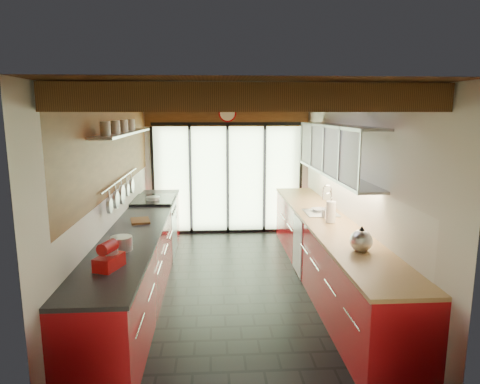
{
  "coord_description": "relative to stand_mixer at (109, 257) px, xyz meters",
  "views": [
    {
      "loc": [
        -0.29,
        -5.57,
        2.37
      ],
      "look_at": [
        0.09,
        0.4,
        1.25
      ],
      "focal_mm": 32.0,
      "sensor_mm": 36.0,
      "label": 1
    }
  ],
  "objects": [
    {
      "name": "ground",
      "position": [
        1.27,
        1.67,
        -1.03
      ],
      "size": [
        5.5,
        5.5,
        0.0
      ],
      "primitive_type": "plane",
      "color": "black",
      "rests_on": "ground"
    },
    {
      "name": "room_shell",
      "position": [
        1.27,
        1.67,
        0.63
      ],
      "size": [
        5.5,
        5.5,
        5.5
      ],
      "color": "silver",
      "rests_on": "ground"
    },
    {
      "name": "ceiling_beams",
      "position": [
        1.27,
        2.05,
        1.43
      ],
      "size": [
        3.14,
        5.06,
        4.9
      ],
      "color": "#593316",
      "rests_on": "ground"
    },
    {
      "name": "glass_door",
      "position": [
        1.27,
        4.36,
        0.63
      ],
      "size": [
        2.95,
        0.1,
        2.9
      ],
      "color": "#C6EAAD",
      "rests_on": "ground"
    },
    {
      "name": "left_counter",
      "position": [
        -0.0,
        1.67,
        -0.57
      ],
      "size": [
        0.68,
        5.0,
        0.92
      ],
      "color": "red",
      "rests_on": "ground"
    },
    {
      "name": "range_stove",
      "position": [
        -0.0,
        3.12,
        -0.56
      ],
      "size": [
        0.66,
        0.9,
        0.97
      ],
      "color": "silver",
      "rests_on": "ground"
    },
    {
      "name": "right_counter",
      "position": [
        2.54,
        1.67,
        -0.57
      ],
      "size": [
        0.68,
        5.0,
        0.92
      ],
      "color": "red",
      "rests_on": "ground"
    },
    {
      "name": "sink_assembly",
      "position": [
        2.56,
        2.07,
        -0.07
      ],
      "size": [
        0.45,
        0.52,
        0.43
      ],
      "color": "silver",
      "rests_on": "right_counter"
    },
    {
      "name": "upper_cabinets_right",
      "position": [
        2.7,
        1.97,
        0.82
      ],
      "size": [
        0.34,
        3.0,
        3.0
      ],
      "color": "silver",
      "rests_on": "ground"
    },
    {
      "name": "left_wall_fixtures",
      "position": [
        -0.2,
        1.85,
        0.82
      ],
      "size": [
        0.28,
        2.6,
        0.96
      ],
      "color": "silver",
      "rests_on": "ground"
    },
    {
      "name": "stand_mixer",
      "position": [
        0.0,
        0.0,
        0.0
      ],
      "size": [
        0.27,
        0.34,
        0.28
      ],
      "color": "#B20E0E",
      "rests_on": "left_counter"
    },
    {
      "name": "pot_large",
      "position": [
        0.0,
        0.54,
        -0.03
      ],
      "size": [
        0.24,
        0.24,
        0.15
      ],
      "primitive_type": "cylinder",
      "rotation": [
        0.0,
        0.0,
        -0.05
      ],
      "color": "silver",
      "rests_on": "left_counter"
    },
    {
      "name": "pot_small",
      "position": [
        0.0,
        3.02,
        -0.06
      ],
      "size": [
        0.25,
        0.25,
        0.09
      ],
      "primitive_type": "cylinder",
      "rotation": [
        0.0,
        0.0,
        -0.08
      ],
      "color": "silver",
      "rests_on": "left_counter"
    },
    {
      "name": "cutting_board",
      "position": [
        0.0,
        1.74,
        -0.09
      ],
      "size": [
        0.31,
        0.38,
        0.03
      ],
      "primitive_type": "cube",
      "rotation": [
        0.0,
        0.0,
        0.23
      ],
      "color": "brown",
      "rests_on": "left_counter"
    },
    {
      "name": "kettle",
      "position": [
        2.54,
        0.35,
        0.02
      ],
      "size": [
        0.25,
        0.3,
        0.28
      ],
      "color": "silver",
      "rests_on": "right_counter"
    },
    {
      "name": "paper_towel",
      "position": [
        2.54,
        1.53,
        0.03
      ],
      "size": [
        0.14,
        0.14,
        0.34
      ],
      "color": "white",
      "rests_on": "right_counter"
    },
    {
      "name": "soap_bottle",
      "position": [
        2.54,
        1.8,
        -0.03
      ],
      "size": [
        0.1,
        0.1,
        0.17
      ],
      "primitive_type": "imported",
      "rotation": [
        0.0,
        0.0,
        0.39
      ],
      "color": "silver",
      "rests_on": "right_counter"
    },
    {
      "name": "bowl",
      "position": [
        2.54,
        2.17,
        -0.08
      ],
      "size": [
        0.24,
        0.24,
        0.05
      ],
      "primitive_type": "imported",
      "rotation": [
        0.0,
        0.0,
        0.14
      ],
      "color": "silver",
      "rests_on": "right_counter"
    }
  ]
}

